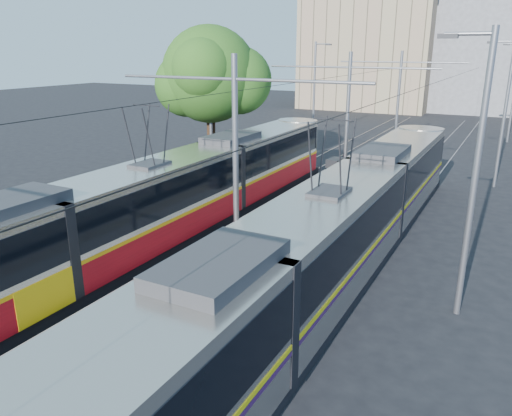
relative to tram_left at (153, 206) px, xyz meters
The scene contains 12 objects.
ground 8.78m from the tram_left, 65.30° to the right, with size 160.00×160.00×0.00m, color black.
platform 9.98m from the tram_left, 68.57° to the left, with size 4.00×50.00×0.30m, color gray.
tactile_strip_left 9.52m from the tram_left, 76.81° to the left, with size 0.70×50.00×0.01m, color gray.
tactile_strip_right 10.56m from the tram_left, 61.16° to the left, with size 0.70×50.00×0.01m, color gray.
rails 10.00m from the tram_left, 68.57° to the left, with size 8.71×70.00×0.03m.
tram_left is the anchor object (origin of this frame).
tram_right 7.21m from the tram_left, ahead, with size 2.43×30.98×5.50m.
catenary 7.80m from the tram_left, 60.36° to the left, with size 9.20×70.00×7.00m.
street_lamps 13.88m from the tram_left, 74.71° to the left, with size 15.18×38.22×8.00m.
shelter 9.09m from the tram_left, 60.25° to the left, with size 0.70×1.05×2.22m.
tree 12.22m from the tram_left, 109.39° to the left, with size 6.03×5.58×8.76m.
building_left 52.83m from the tram_left, 96.99° to the left, with size 16.32×12.24×13.95m.
Camera 1 is at (8.42, -6.32, 7.44)m, focal length 35.00 mm.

